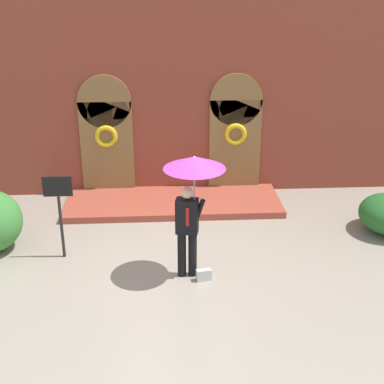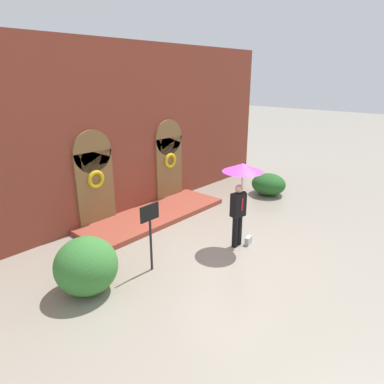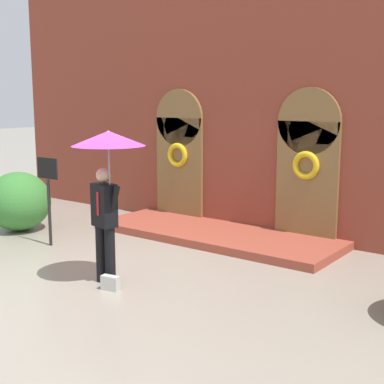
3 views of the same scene
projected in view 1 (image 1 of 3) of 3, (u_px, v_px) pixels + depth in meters
The scene contains 5 objects.
ground_plane at pixel (177, 270), 10.25m from camera, with size 80.00×80.00×0.00m, color gray.
building_facade at pixel (170, 87), 13.05m from camera, with size 14.00×2.30×5.60m.
person_with_umbrella at pixel (193, 181), 9.37m from camera, with size 1.10×1.10×2.36m.
handbag at pixel (204, 275), 9.89m from camera, with size 0.28×0.12×0.22m, color #B7B7B2.
sign_post at pixel (59, 204), 10.31m from camera, with size 0.56×0.06×1.72m.
Camera 1 is at (-0.25, -8.88, 5.34)m, focal length 50.00 mm.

